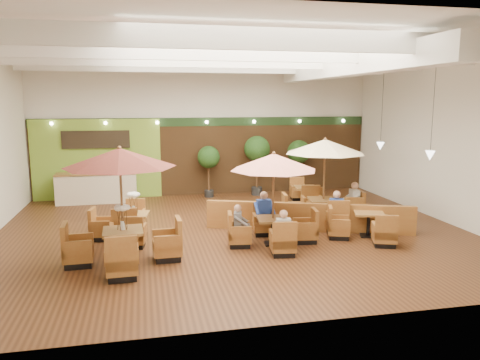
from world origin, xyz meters
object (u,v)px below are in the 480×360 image
object	(u,v)px
topiary_0	(209,159)
diner_0	(283,227)
diner_4	(353,198)
table_2	(324,166)
service_counter	(97,188)
diner_1	(264,209)
table_3	(126,223)
topiary_1	(257,151)
table_1	(273,182)
topiary_2	(299,154)
table_4	(360,225)
booth_divider	(309,217)
diner_3	(336,207)
diner_2	(239,221)
table_0	(121,185)
table_5	(306,196)

from	to	relation	value
topiary_0	diner_0	bearing A→B (deg)	-83.95
diner_4	table_2	bearing A→B (deg)	95.43
service_counter	diner_1	bearing A→B (deg)	-46.93
service_counter	table_3	world-z (taller)	table_3
topiary_1	diner_0	bearing A→B (deg)	-98.99
table_1	diner_0	world-z (taller)	table_1
table_1	diner_1	xyz separation A→B (m)	(-0.00, 0.94, -0.99)
topiary_1	topiary_2	size ratio (longest dim) A/B	1.09
topiary_1	diner_0	size ratio (longest dim) A/B	3.33
table_3	topiary_0	bearing A→B (deg)	68.02
table_1	table_4	distance (m)	3.02
table_1	diner_4	xyz separation A→B (m)	(3.23, 1.84, -0.98)
booth_divider	table_1	distance (m)	2.20
table_3	diner_3	size ratio (longest dim) A/B	3.10
topiary_0	topiary_2	distance (m)	3.85
diner_2	diner_4	size ratio (longest dim) A/B	0.83
service_counter	topiary_1	xyz separation A→B (m)	(6.43, 0.20, 1.27)
table_2	topiary_2	size ratio (longest dim) A/B	1.23
service_counter	diner_3	distance (m)	9.37
table_0	diner_4	xyz separation A→B (m)	(7.20, 2.52, -1.15)
service_counter	table_1	world-z (taller)	table_1
table_3	diner_4	distance (m)	7.23
table_3	diner_1	world-z (taller)	table_3
table_3	table_4	xyz separation A→B (m)	(6.65, -1.28, -0.10)
table_2	table_4	bearing A→B (deg)	-66.22
table_4	topiary_0	distance (m)	7.53
diner_0	topiary_2	bearing A→B (deg)	77.30
table_0	topiary_0	bearing A→B (deg)	64.77
table_0	diner_0	xyz separation A→B (m)	(3.98, -0.26, -1.19)
service_counter	diner_3	size ratio (longest dim) A/B	3.71
table_1	diner_3	xyz separation A→B (m)	(2.21, 0.83, -1.00)
table_2	topiary_0	distance (m)	5.75
table_0	table_1	size ratio (longest dim) A/B	1.12
booth_divider	table_0	bearing A→B (deg)	-142.39
table_1	table_2	size ratio (longest dim) A/B	0.93
booth_divider	diner_4	distance (m)	2.01
table_1	diner_2	world-z (taller)	table_1
diner_2	diner_0	bearing A→B (deg)	58.75
table_0	table_5	bearing A→B (deg)	36.40
table_3	diner_1	size ratio (longest dim) A/B	2.99
table_2	service_counter	bearing A→B (deg)	156.37
diner_1	topiary_0	bearing A→B (deg)	-80.98
booth_divider	topiary_2	world-z (taller)	topiary_2
table_3	diner_1	xyz separation A→B (m)	(3.98, -0.49, 0.33)
diner_1	table_0	bearing A→B (deg)	23.21
diner_0	booth_divider	bearing A→B (deg)	63.28
diner_0	diner_1	distance (m)	1.89
diner_1	topiary_2	bearing A→B (deg)	-116.69
table_2	diner_4	world-z (taller)	table_2
service_counter	table_2	xyz separation A→B (m)	(7.43, -4.68, 1.29)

